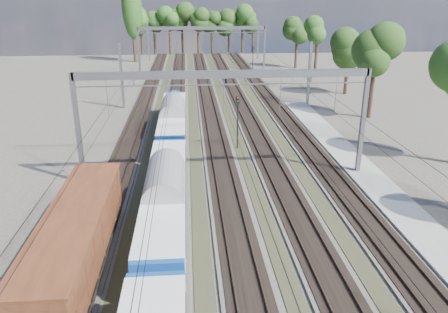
{
  "coord_description": "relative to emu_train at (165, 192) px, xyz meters",
  "views": [
    {
      "loc": [
        -2.8,
        -3.6,
        14.55
      ],
      "look_at": [
        -0.19,
        27.65,
        2.8
      ],
      "focal_mm": 35.0,
      "sensor_mm": 36.0,
      "label": 1
    }
  ],
  "objects": [
    {
      "name": "signal_far",
      "position": [
        13.99,
        55.94,
        1.18
      ],
      "size": [
        0.35,
        0.32,
        5.55
      ],
      "rotation": [
        0.0,
        0.0,
        -0.03
      ],
      "color": "black",
      "rests_on": "ground"
    },
    {
      "name": "platform",
      "position": [
        16.5,
        -2.64,
        -2.18
      ],
      "size": [
        3.0,
        70.0,
        0.3
      ],
      "primitive_type": "cube",
      "color": "gray",
      "rests_on": "ground"
    },
    {
      "name": "emu_train",
      "position": [
        0.0,
        0.0,
        0.0
      ],
      "size": [
        2.71,
        57.37,
        3.96
      ],
      "color": "black",
      "rests_on": "ground"
    },
    {
      "name": "freight_boxcar",
      "position": [
        -4.5,
        -5.27,
        -0.11
      ],
      "size": [
        2.93,
        14.14,
        3.65
      ],
      "color": "black",
      "rests_on": "ground"
    },
    {
      "name": "tree_belt",
      "position": [
        9.63,
        72.65,
        5.7
      ],
      "size": [
        39.7,
        97.22,
        11.93
      ],
      "color": "black",
      "rests_on": "ground"
    },
    {
      "name": "catenary",
      "position": [
        4.83,
        30.05,
        4.07
      ],
      "size": [
        25.65,
        130.0,
        9.0
      ],
      "color": "slate",
      "rests_on": "ground"
    },
    {
      "name": "poplar",
      "position": [
        -10.0,
        75.36,
        9.56
      ],
      "size": [
        4.4,
        4.4,
        19.04
      ],
      "color": "black",
      "rests_on": "ground"
    },
    {
      "name": "track_bed",
      "position": [
        4.5,
        22.36,
        -2.23
      ],
      "size": [
        21.0,
        130.0,
        0.34
      ],
      "color": "#47423A",
      "rests_on": "ground"
    },
    {
      "name": "worker",
      "position": [
        7.93,
        44.78,
        -1.33
      ],
      "size": [
        0.71,
        0.85,
        2.0
      ],
      "primitive_type": "imported",
      "rotation": [
        0.0,
        0.0,
        1.94
      ],
      "color": "black",
      "rests_on": "ground"
    },
    {
      "name": "signal_near",
      "position": [
        6.45,
        14.65,
        1.03
      ],
      "size": [
        0.37,
        0.34,
        5.31
      ],
      "rotation": [
        0.0,
        0.0,
        -0.27
      ],
      "color": "black",
      "rests_on": "ground"
    }
  ]
}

